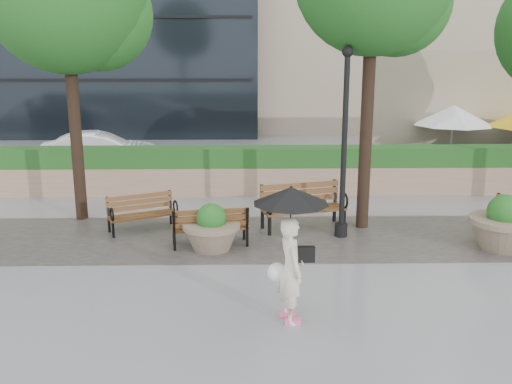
{
  "coord_description": "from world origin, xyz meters",
  "views": [
    {
      "loc": [
        0.38,
        -8.93,
        4.05
      ],
      "look_at": [
        0.62,
        2.79,
        1.1
      ],
      "focal_mm": 40.0,
      "sensor_mm": 36.0,
      "label": 1
    }
  ],
  "objects_px": {
    "bench_3": "(303,216)",
    "pedestrian": "(291,241)",
    "bench_1": "(143,221)",
    "lamppost": "(344,156)",
    "car_right": "(100,151)",
    "planter_left": "(212,232)",
    "bench_2": "(210,234)",
    "planter_right": "(503,228)"
  },
  "relations": [
    {
      "from": "planter_right",
      "to": "pedestrian",
      "type": "relative_size",
      "value": 0.67
    },
    {
      "from": "planter_right",
      "to": "pedestrian",
      "type": "height_order",
      "value": "pedestrian"
    },
    {
      "from": "bench_3",
      "to": "car_right",
      "type": "bearing_deg",
      "value": 117.43
    },
    {
      "from": "bench_1",
      "to": "lamppost",
      "type": "distance_m",
      "value": 4.75
    },
    {
      "from": "bench_1",
      "to": "car_right",
      "type": "xyz_separation_m",
      "value": [
        -2.59,
        6.77,
        0.41
      ]
    },
    {
      "from": "bench_3",
      "to": "pedestrian",
      "type": "distance_m",
      "value": 4.72
    },
    {
      "from": "bench_1",
      "to": "lamppost",
      "type": "height_order",
      "value": "lamppost"
    },
    {
      "from": "bench_1",
      "to": "planter_left",
      "type": "bearing_deg",
      "value": -63.12
    },
    {
      "from": "bench_3",
      "to": "car_right",
      "type": "relative_size",
      "value": 0.51
    },
    {
      "from": "planter_right",
      "to": "planter_left",
      "type": "bearing_deg",
      "value": 179.29
    },
    {
      "from": "bench_1",
      "to": "lamppost",
      "type": "xyz_separation_m",
      "value": [
        4.46,
        -0.5,
        1.57
      ]
    },
    {
      "from": "bench_1",
      "to": "pedestrian",
      "type": "xyz_separation_m",
      "value": [
        3.01,
        -4.47,
        1.03
      ]
    },
    {
      "from": "planter_right",
      "to": "car_right",
      "type": "xyz_separation_m",
      "value": [
        -10.26,
        8.15,
        0.2
      ]
    },
    {
      "from": "lamppost",
      "to": "car_right",
      "type": "xyz_separation_m",
      "value": [
        -7.05,
        7.27,
        -1.16
      ]
    },
    {
      "from": "bench_3",
      "to": "lamppost",
      "type": "distance_m",
      "value": 1.8
    },
    {
      "from": "bench_1",
      "to": "bench_3",
      "type": "height_order",
      "value": "bench_3"
    },
    {
      "from": "bench_3",
      "to": "pedestrian",
      "type": "relative_size",
      "value": 0.98
    },
    {
      "from": "planter_right",
      "to": "lamppost",
      "type": "xyz_separation_m",
      "value": [
        -3.21,
        0.89,
        1.36
      ]
    },
    {
      "from": "planter_left",
      "to": "pedestrian",
      "type": "distance_m",
      "value": 3.56
    },
    {
      "from": "lamppost",
      "to": "pedestrian",
      "type": "bearing_deg",
      "value": -110.09
    },
    {
      "from": "planter_left",
      "to": "car_right",
      "type": "relative_size",
      "value": 0.3
    },
    {
      "from": "planter_left",
      "to": "lamppost",
      "type": "distance_m",
      "value": 3.26
    },
    {
      "from": "bench_2",
      "to": "pedestrian",
      "type": "bearing_deg",
      "value": 103.67
    },
    {
      "from": "bench_3",
      "to": "pedestrian",
      "type": "bearing_deg",
      "value": -114.14
    },
    {
      "from": "lamppost",
      "to": "pedestrian",
      "type": "relative_size",
      "value": 1.97
    },
    {
      "from": "bench_2",
      "to": "pedestrian",
      "type": "xyz_separation_m",
      "value": [
        1.41,
        -3.44,
        1.02
      ]
    },
    {
      "from": "bench_2",
      "to": "planter_left",
      "type": "bearing_deg",
      "value": 90.87
    },
    {
      "from": "lamppost",
      "to": "car_right",
      "type": "bearing_deg",
      "value": 134.15
    },
    {
      "from": "bench_1",
      "to": "car_right",
      "type": "height_order",
      "value": "car_right"
    },
    {
      "from": "planter_left",
      "to": "lamppost",
      "type": "height_order",
      "value": "lamppost"
    },
    {
      "from": "pedestrian",
      "to": "planter_right",
      "type": "bearing_deg",
      "value": -69.76
    },
    {
      "from": "planter_right",
      "to": "lamppost",
      "type": "relative_size",
      "value": 0.34
    },
    {
      "from": "bench_1",
      "to": "planter_left",
      "type": "xyz_separation_m",
      "value": [
        1.64,
        -1.31,
        0.14
      ]
    },
    {
      "from": "planter_left",
      "to": "car_right",
      "type": "height_order",
      "value": "car_right"
    },
    {
      "from": "bench_2",
      "to": "planter_right",
      "type": "relative_size",
      "value": 1.2
    },
    {
      "from": "planter_right",
      "to": "car_right",
      "type": "relative_size",
      "value": 0.35
    },
    {
      "from": "bench_2",
      "to": "bench_3",
      "type": "height_order",
      "value": "bench_3"
    },
    {
      "from": "bench_2",
      "to": "bench_3",
      "type": "bearing_deg",
      "value": -160.09
    },
    {
      "from": "bench_3",
      "to": "car_right",
      "type": "height_order",
      "value": "car_right"
    },
    {
      "from": "bench_2",
      "to": "bench_3",
      "type": "xyz_separation_m",
      "value": [
        2.08,
        1.13,
        0.05
      ]
    },
    {
      "from": "planter_left",
      "to": "bench_1",
      "type": "bearing_deg",
      "value": 141.43
    },
    {
      "from": "car_right",
      "to": "planter_left",
      "type": "bearing_deg",
      "value": -162.3
    }
  ]
}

